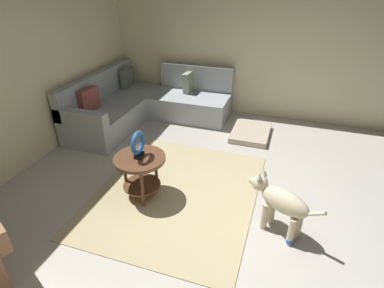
{
  "coord_description": "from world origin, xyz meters",
  "views": [
    {
      "loc": [
        -2.7,
        -0.45,
        2.4
      ],
      "look_at": [
        0.45,
        0.6,
        0.55
      ],
      "focal_mm": 29.07,
      "sensor_mm": 36.0,
      "label": 1
    }
  ],
  "objects_px": {
    "side_table": "(140,166)",
    "dog": "(280,202)",
    "sectional_couch": "(145,105)",
    "dog_bed_mat": "(251,133)",
    "dog_toy_ball": "(290,241)",
    "torus_sculpture": "(138,144)"
  },
  "relations": [
    {
      "from": "dog_bed_mat",
      "to": "dog",
      "type": "bearing_deg",
      "value": -163.89
    },
    {
      "from": "dog_bed_mat",
      "to": "torus_sculpture",
      "type": "bearing_deg",
      "value": 153.39
    },
    {
      "from": "torus_sculpture",
      "to": "dog_bed_mat",
      "type": "xyz_separation_m",
      "value": [
        2.0,
        -1.0,
        -0.67
      ]
    },
    {
      "from": "side_table",
      "to": "torus_sculpture",
      "type": "height_order",
      "value": "torus_sculpture"
    },
    {
      "from": "sectional_couch",
      "to": "dog",
      "type": "xyz_separation_m",
      "value": [
        -2.1,
        -2.54,
        0.09
      ]
    },
    {
      "from": "dog_bed_mat",
      "to": "dog",
      "type": "xyz_separation_m",
      "value": [
        -2.09,
        -0.6,
        0.33
      ]
    },
    {
      "from": "side_table",
      "to": "dog_toy_ball",
      "type": "height_order",
      "value": "side_table"
    },
    {
      "from": "dog_bed_mat",
      "to": "dog_toy_ball",
      "type": "bearing_deg",
      "value": -161.49
    },
    {
      "from": "sectional_couch",
      "to": "dog",
      "type": "distance_m",
      "value": 3.29
    },
    {
      "from": "side_table",
      "to": "dog_toy_ball",
      "type": "bearing_deg",
      "value": -97.94
    },
    {
      "from": "side_table",
      "to": "dog_bed_mat",
      "type": "xyz_separation_m",
      "value": [
        2.0,
        -1.0,
        -0.37
      ]
    },
    {
      "from": "side_table",
      "to": "dog",
      "type": "relative_size",
      "value": 0.77
    },
    {
      "from": "dog",
      "to": "dog_toy_ball",
      "type": "height_order",
      "value": "dog"
    },
    {
      "from": "side_table",
      "to": "torus_sculpture",
      "type": "relative_size",
      "value": 1.84
    },
    {
      "from": "sectional_couch",
      "to": "dog",
      "type": "height_order",
      "value": "sectional_couch"
    },
    {
      "from": "dog",
      "to": "dog_bed_mat",
      "type": "bearing_deg",
      "value": 43.11
    },
    {
      "from": "sectional_couch",
      "to": "side_table",
      "type": "height_order",
      "value": "sectional_couch"
    },
    {
      "from": "sectional_couch",
      "to": "dog_toy_ball",
      "type": "height_order",
      "value": "sectional_couch"
    },
    {
      "from": "dog",
      "to": "sectional_couch",
      "type": "bearing_deg",
      "value": 77.41
    },
    {
      "from": "side_table",
      "to": "torus_sculpture",
      "type": "bearing_deg",
      "value": 180.0
    },
    {
      "from": "side_table",
      "to": "dog_bed_mat",
      "type": "bearing_deg",
      "value": -26.61
    },
    {
      "from": "side_table",
      "to": "dog",
      "type": "distance_m",
      "value": 1.61
    }
  ]
}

